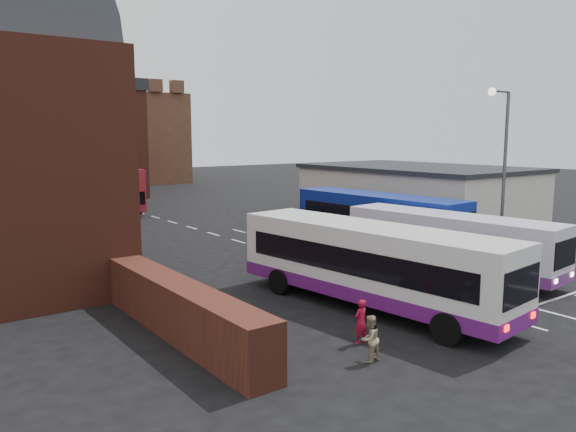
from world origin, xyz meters
TOP-DOWN VIEW (x-y plane):
  - ground at (0.00, 0.00)m, footprint 180.00×180.00m
  - forecourt_wall at (-10.20, 2.00)m, footprint 1.20×10.00m
  - cream_building at (15.00, 14.00)m, footprint 10.40×16.40m
  - brick_terrace at (-6.00, 46.00)m, footprint 22.00×10.00m
  - castle_keep at (6.00, 66.00)m, footprint 22.00×22.00m
  - bus_white_outbound at (-2.98, 0.67)m, footprint 3.98×11.86m
  - bus_white_inbound at (3.79, 2.21)m, footprint 3.53×10.66m
  - bus_blue at (6.00, 9.08)m, footprint 3.41×11.44m
  - bus_red_double at (-1.43, 33.22)m, footprint 2.65×9.59m
  - street_lamp at (8.29, 2.62)m, footprint 1.81×0.39m
  - pedestrian_red at (-5.88, -1.86)m, footprint 0.56×0.40m
  - pedestrian_beige at (-6.68, -3.08)m, footprint 0.73×0.60m

SIDE VIEW (x-z plane):
  - ground at x=0.00m, z-range 0.00..0.00m
  - pedestrian_beige at x=-6.68m, z-range 0.00..1.40m
  - pedestrian_red at x=-5.88m, z-range 0.00..1.43m
  - forecourt_wall at x=-10.20m, z-range 0.00..1.80m
  - bus_white_inbound at x=3.79m, z-range 0.26..3.11m
  - bus_blue at x=6.00m, z-range 0.28..3.36m
  - bus_white_outbound at x=-2.98m, z-range 0.29..3.46m
  - bus_red_double at x=-1.43m, z-range 0.12..3.93m
  - cream_building at x=15.00m, z-range 0.03..4.28m
  - street_lamp at x=8.29m, z-range 0.92..9.78m
  - brick_terrace at x=-6.00m, z-range 0.00..11.00m
  - castle_keep at x=6.00m, z-range 0.00..12.00m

